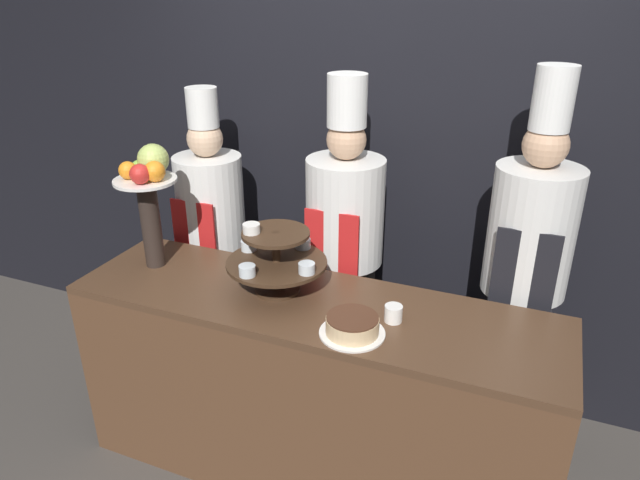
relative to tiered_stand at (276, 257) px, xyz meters
name	(u,v)px	position (x,y,z in m)	size (l,w,h in m)	color
wall_back	(378,147)	(0.18, 0.89, 0.29)	(10.00, 0.06, 2.80)	black
buffet_counter	(312,390)	(0.18, -0.03, -0.64)	(2.15, 0.60, 0.95)	brown
tiered_stand	(276,257)	(0.00, 0.00, 0.00)	(0.44, 0.44, 0.33)	#3D2819
fruit_pedestal	(149,188)	(-0.66, 0.02, 0.22)	(0.29, 0.29, 0.58)	#2D231E
cake_round	(352,326)	(0.42, -0.20, -0.13)	(0.26, 0.26, 0.08)	white
cup_white	(393,313)	(0.55, -0.04, -0.13)	(0.07, 0.07, 0.07)	white
chef_left	(212,229)	(-0.66, 0.51, -0.17)	(0.37, 0.37, 1.72)	black
chef_center_left	(344,242)	(0.13, 0.51, -0.12)	(0.39, 0.39, 1.83)	#38332D
chef_center_right	(526,265)	(1.01, 0.51, -0.08)	(0.38, 0.38, 1.91)	#28282D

